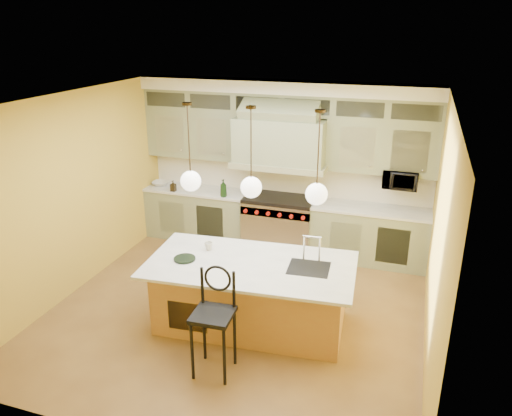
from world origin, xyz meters
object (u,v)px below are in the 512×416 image
(counter_stool, at_px, (214,315))
(kitchen_island, at_px, (252,293))
(range, at_px, (279,223))
(microwave, at_px, (400,179))

(counter_stool, bearing_deg, kitchen_island, 81.22)
(kitchen_island, bearing_deg, range, 92.81)
(kitchen_island, relative_size, counter_stool, 2.15)
(kitchen_island, distance_m, microwave, 3.15)
(range, xyz_separation_m, counter_stool, (0.20, -3.41, 0.24))
(kitchen_island, bearing_deg, counter_stool, -100.20)
(range, distance_m, kitchen_island, 2.41)
(kitchen_island, relative_size, microwave, 5.03)
(range, xyz_separation_m, microwave, (1.95, 0.11, 0.96))
(microwave, bearing_deg, counter_stool, -116.46)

